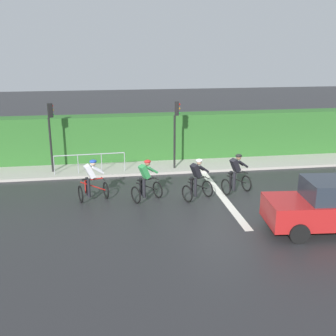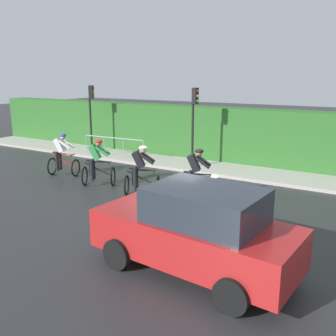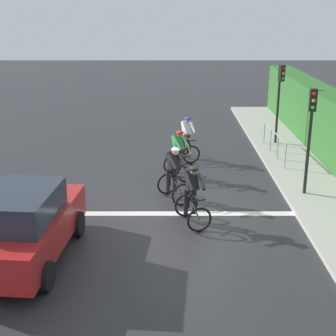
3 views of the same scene
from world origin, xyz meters
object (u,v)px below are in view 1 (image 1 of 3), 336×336
object	(u,v)px
traffic_light_far_junction	(51,128)
cyclist_second	(146,181)
cyclist_fourth	(236,175)
car_red	(331,206)
cyclist_lead	(92,181)
cyclist_mid	(197,180)
traffic_light_near_crossing	(176,125)
pedestrian_railing_kerbside	(90,159)

from	to	relation	value
traffic_light_far_junction	cyclist_second	bearing A→B (deg)	-136.56
cyclist_fourth	car_red	size ratio (longest dim) A/B	0.39
cyclist_lead	cyclist_fourth	xyz separation A→B (m)	(-0.06, -5.82, 0.00)
cyclist_mid	traffic_light_far_junction	bearing A→B (deg)	53.81
cyclist_second	cyclist_lead	bearing A→B (deg)	80.40
cyclist_mid	traffic_light_near_crossing	size ratio (longest dim) A/B	0.50
cyclist_lead	traffic_light_near_crossing	size ratio (longest dim) A/B	0.50
cyclist_lead	car_red	size ratio (longest dim) A/B	0.39
cyclist_second	car_red	distance (m)	6.76
cyclist_mid	cyclist_fourth	bearing A→B (deg)	-75.00
cyclist_second	traffic_light_near_crossing	distance (m)	4.48
cyclist_second	car_red	xyz separation A→B (m)	(-3.60, -5.72, 0.08)
cyclist_mid	traffic_light_far_junction	size ratio (longest dim) A/B	0.50
cyclist_second	cyclist_fourth	xyz separation A→B (m)	(0.29, -3.73, 0.00)
car_red	traffic_light_far_junction	bearing A→B (deg)	51.20
car_red	cyclist_lead	bearing A→B (deg)	63.12
cyclist_second	cyclist_mid	xyz separation A→B (m)	(-0.18, -1.99, 0.00)
cyclist_lead	cyclist_mid	world-z (taller)	same
traffic_light_near_crossing	car_red	bearing A→B (deg)	-152.46
cyclist_second	traffic_light_near_crossing	size ratio (longest dim) A/B	0.50
cyclist_second	traffic_light_near_crossing	world-z (taller)	traffic_light_near_crossing
traffic_light_near_crossing	cyclist_fourth	bearing A→B (deg)	-151.88
cyclist_lead	cyclist_mid	bearing A→B (deg)	-97.41
cyclist_second	traffic_light_far_junction	size ratio (longest dim) A/B	0.50
traffic_light_far_junction	pedestrian_railing_kerbside	xyz separation A→B (m)	(-0.46, -1.70, -1.44)
cyclist_mid	car_red	size ratio (longest dim) A/B	0.39
cyclist_second	traffic_light_far_junction	xyz separation A→B (m)	(4.17, 3.95, 1.43)
cyclist_lead	cyclist_fourth	distance (m)	5.82
cyclist_mid	cyclist_fourth	xyz separation A→B (m)	(0.47, -1.74, 0.00)
traffic_light_near_crossing	pedestrian_railing_kerbside	bearing A→B (deg)	91.64
cyclist_second	cyclist_fourth	distance (m)	3.75
cyclist_lead	car_red	world-z (taller)	car_red
cyclist_second	cyclist_fourth	bearing A→B (deg)	-85.59
cyclist_lead	pedestrian_railing_kerbside	xyz separation A→B (m)	(3.36, 0.17, -0.02)
cyclist_lead	traffic_light_far_junction	size ratio (longest dim) A/B	0.50
cyclist_mid	car_red	bearing A→B (deg)	-132.60
cyclist_second	pedestrian_railing_kerbside	bearing A→B (deg)	31.23
cyclist_mid	pedestrian_railing_kerbside	distance (m)	5.75
traffic_light_near_crossing	traffic_light_far_junction	xyz separation A→B (m)	(0.35, 5.79, 0.00)
car_red	traffic_light_near_crossing	bearing A→B (deg)	27.54
cyclist_lead	traffic_light_near_crossing	bearing A→B (deg)	-48.51
traffic_light_near_crossing	pedestrian_railing_kerbside	size ratio (longest dim) A/B	1.02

